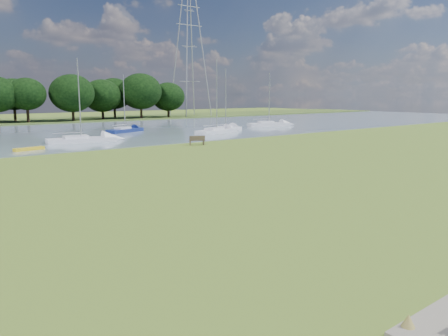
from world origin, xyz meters
TOP-DOWN VIEW (x-y plane):
  - ground at (0.00, 0.00)m, footprint 220.00×220.00m
  - riverbank_bench at (15.22, 19.65)m, footprint 1.67×1.12m
  - kayak at (0.43, 25.54)m, footprint 2.85×1.28m
  - pylon at (48.27, 70.00)m, footprint 7.10×4.97m
  - sailboat_0 at (6.74, 29.48)m, footprint 7.34×3.00m
  - sailboat_2 at (28.04, 31.09)m, footprint 6.80×4.29m
  - sailboat_4 at (16.12, 38.25)m, footprint 6.05×3.78m
  - sailboat_5 at (39.66, 34.43)m, footprint 7.15×4.09m
  - sailboat_7 at (24.98, 29.16)m, footprint 7.08×3.53m

SIDE VIEW (x-z plane):
  - ground at x=0.00m, z-range 0.00..0.00m
  - kayak at x=0.43m, z-range 0.05..0.33m
  - sailboat_2 at x=28.04m, z-range -3.85..4.79m
  - sailboat_4 at x=16.12m, z-range -3.39..4.37m
  - sailboat_0 at x=6.74m, z-range -3.98..4.96m
  - riverbank_bench at x=15.22m, z-range 0.00..1.00m
  - sailboat_7 at x=24.98m, z-range -4.34..5.37m
  - sailboat_5 at x=39.66m, z-range -3.82..4.90m
  - pylon at x=48.27m, z-range 4.14..38.08m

